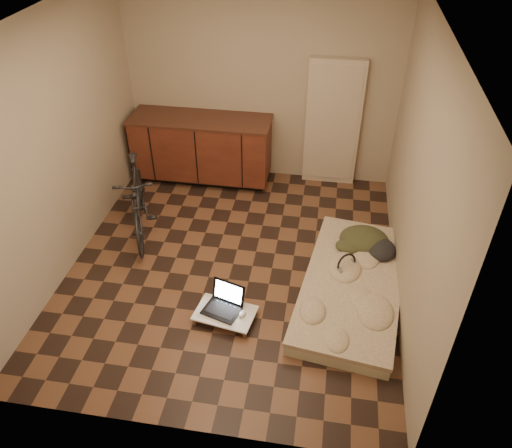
% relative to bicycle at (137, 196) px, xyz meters
% --- Properties ---
extents(room_shell, '(3.50, 4.00, 2.60)m').
position_rel_bicycle_xyz_m(room_shell, '(1.20, -0.44, 0.81)').
color(room_shell, brown).
rests_on(room_shell, ground).
extents(cabinets, '(1.84, 0.62, 0.91)m').
position_rel_bicycle_xyz_m(cabinets, '(0.45, 1.27, -0.02)').
color(cabinets, black).
rests_on(cabinets, ground).
extents(appliance_panel, '(0.70, 0.10, 1.70)m').
position_rel_bicycle_xyz_m(appliance_panel, '(2.15, 1.50, 0.36)').
color(appliance_panel, beige).
rests_on(appliance_panel, ground).
extents(bicycle, '(0.92, 1.58, 0.98)m').
position_rel_bicycle_xyz_m(bicycle, '(0.00, 0.00, 0.00)').
color(bicycle, black).
rests_on(bicycle, ground).
extents(futon, '(1.23, 2.12, 0.17)m').
position_rel_bicycle_xyz_m(futon, '(2.50, -0.67, -0.40)').
color(futon, beige).
rests_on(futon, ground).
extents(clothing_pile, '(0.63, 0.55, 0.23)m').
position_rel_bicycle_xyz_m(clothing_pile, '(2.65, -0.08, -0.20)').
color(clothing_pile, '#343820').
rests_on(clothing_pile, futon).
extents(headphones, '(0.36, 0.35, 0.18)m').
position_rel_bicycle_xyz_m(headphones, '(2.42, -0.53, -0.23)').
color(headphones, black).
rests_on(headphones, futon).
extents(lap_desk, '(0.63, 0.46, 0.10)m').
position_rel_bicycle_xyz_m(lap_desk, '(1.28, -1.25, -0.41)').
color(lap_desk, brown).
rests_on(lap_desk, ground).
extents(laptop, '(0.42, 0.40, 0.24)m').
position_rel_bicycle_xyz_m(laptop, '(1.26, -1.19, -0.34)').
color(laptop, black).
rests_on(laptop, lap_desk).
extents(mouse, '(0.08, 0.11, 0.04)m').
position_rel_bicycle_xyz_m(mouse, '(1.46, -1.25, -0.38)').
color(mouse, white).
rests_on(mouse, lap_desk).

